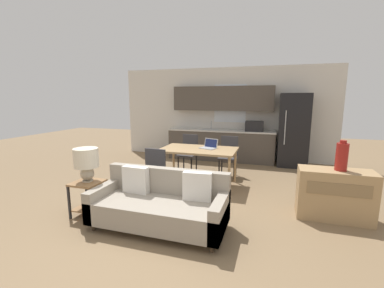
# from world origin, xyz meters

# --- Properties ---
(ground_plane) EXTENTS (20.00, 20.00, 0.00)m
(ground_plane) POSITION_xyz_m (0.00, 0.00, 0.00)
(ground_plane) COLOR #7F6647
(wall_back) EXTENTS (6.40, 0.07, 2.70)m
(wall_back) POSITION_xyz_m (0.00, 4.63, 1.35)
(wall_back) COLOR silver
(wall_back) RESTS_ON ground_plane
(kitchen_counter) EXTENTS (3.10, 0.65, 2.15)m
(kitchen_counter) POSITION_xyz_m (0.02, 4.33, 0.84)
(kitchen_counter) COLOR #4C443D
(kitchen_counter) RESTS_ON ground_plane
(refrigerator) EXTENTS (0.76, 0.76, 1.94)m
(refrigerator) POSITION_xyz_m (1.97, 4.22, 0.97)
(refrigerator) COLOR black
(refrigerator) RESTS_ON ground_plane
(dining_table) EXTENTS (1.55, 0.93, 0.78)m
(dining_table) POSITION_xyz_m (-0.00, 1.94, 0.71)
(dining_table) COLOR tan
(dining_table) RESTS_ON ground_plane
(couch) EXTENTS (1.88, 0.80, 0.81)m
(couch) POSITION_xyz_m (-0.01, 0.06, 0.33)
(couch) COLOR #3D2D1E
(couch) RESTS_ON ground_plane
(side_table) EXTENTS (0.43, 0.43, 0.54)m
(side_table) POSITION_xyz_m (-1.23, 0.04, 0.36)
(side_table) COLOR olive
(side_table) RESTS_ON ground_plane
(table_lamp) EXTENTS (0.37, 0.37, 0.52)m
(table_lamp) POSITION_xyz_m (-1.24, 0.06, 0.87)
(table_lamp) COLOR #B2A893
(table_lamp) RESTS_ON side_table
(credenza) EXTENTS (1.04, 0.44, 0.76)m
(credenza) POSITION_xyz_m (2.38, 1.07, 0.38)
(credenza) COLOR tan
(credenza) RESTS_ON ground_plane
(vase) EXTENTS (0.17, 0.17, 0.45)m
(vase) POSITION_xyz_m (2.43, 1.07, 0.97)
(vase) COLOR maroon
(vase) RESTS_ON credenza
(dining_chair_near_left) EXTENTS (0.44, 0.44, 0.93)m
(dining_chair_near_left) POSITION_xyz_m (-0.51, 1.07, 0.52)
(dining_chair_near_left) COLOR #38383D
(dining_chair_near_left) RESTS_ON ground_plane
(dining_chair_far_right) EXTENTS (0.43, 0.43, 0.93)m
(dining_chair_far_right) POSITION_xyz_m (0.49, 2.76, 0.52)
(dining_chair_far_right) COLOR #38383D
(dining_chair_far_right) RESTS_ON ground_plane
(dining_chair_far_left) EXTENTS (0.45, 0.45, 0.93)m
(dining_chair_far_left) POSITION_xyz_m (-0.50, 2.77, 0.52)
(dining_chair_far_left) COLOR #38383D
(dining_chair_far_left) RESTS_ON ground_plane
(laptop) EXTENTS (0.39, 0.35, 0.20)m
(laptop) POSITION_xyz_m (0.20, 2.06, 0.82)
(laptop) COLOR #B7BABC
(laptop) RESTS_ON dining_table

